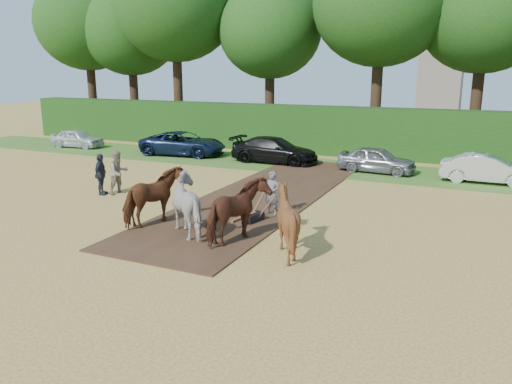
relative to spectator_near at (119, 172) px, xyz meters
The scene contains 9 objects.
ground 6.41m from the spectator_near, 46.99° to the right, with size 120.00×120.00×0.00m, color gold.
earth_strip 6.35m from the spectator_near, 22.06° to the left, with size 4.50×17.00×0.05m, color #472D1C.
grass_verge 10.35m from the spectator_near, 65.19° to the left, with size 50.00×5.00×0.03m, color #38601E.
hedgerow 14.53m from the spectator_near, 72.67° to the left, with size 46.00×1.60×3.00m, color #14380F.
spectator_near is the anchor object (origin of this frame).
spectator_far 0.74m from the spectator_near, 141.78° to the right, with size 1.03×0.43×1.76m, color #22242E.
plough_team 7.44m from the spectator_near, 26.41° to the right, with size 6.75×4.69×1.97m.
parked_cars 10.56m from the spectator_near, 62.62° to the left, with size 35.11×3.23×1.48m.
treeline 19.03m from the spectator_near, 81.21° to the left, with size 48.70×10.60×14.21m.
Camera 1 is at (9.78, -11.86, 5.20)m, focal length 35.00 mm.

